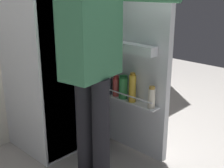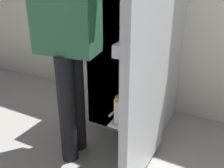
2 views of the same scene
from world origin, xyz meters
name	(u,v)px [view 2 (image 2 of 2)]	position (x,y,z in m)	size (l,w,h in m)	color
ground_plane	(104,148)	(0.00, 0.00, 0.00)	(6.99, 6.99, 0.00)	gray
refrigerator	(137,27)	(0.03, 0.48, 0.86)	(0.71, 1.23, 1.73)	silver
person	(68,29)	(-0.17, -0.14, 0.96)	(0.59, 0.67, 1.61)	black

